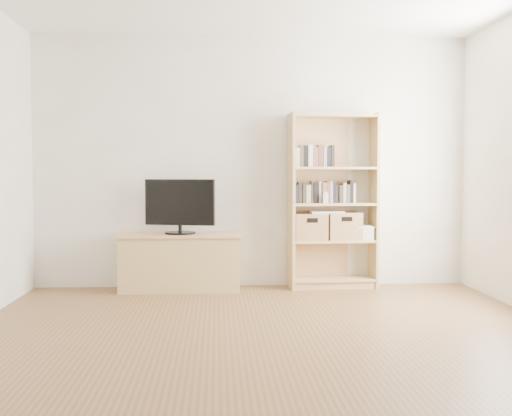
{
  "coord_description": "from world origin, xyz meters",
  "views": [
    {
      "loc": [
        -0.37,
        -4.19,
        1.19
      ],
      "look_at": [
        0.0,
        1.9,
        0.85
      ],
      "focal_mm": 45.0,
      "sensor_mm": 36.0,
      "label": 1
    }
  ],
  "objects": [
    {
      "name": "front_wall",
      "position": [
        0.0,
        -2.5,
        1.3
      ],
      "size": [
        4.5,
        0.02,
        2.6
      ],
      "primitive_type": "cube",
      "color": "beige",
      "rests_on": "floor"
    },
    {
      "name": "bookshelf",
      "position": [
        0.82,
        2.34,
        0.9
      ],
      "size": [
        0.92,
        0.37,
        1.79
      ],
      "primitive_type": "cube",
      "rotation": [
        0.0,
        0.0,
        0.06
      ],
      "color": "tan",
      "rests_on": "floor"
    },
    {
      "name": "books_row_upper",
      "position": [
        0.62,
        2.35,
        1.35
      ],
      "size": [
        0.39,
        0.16,
        0.2
      ],
      "primitive_type": "cube",
      "rotation": [
        0.0,
        0.0,
        0.05
      ],
      "color": "black",
      "rests_on": "bookshelf"
    },
    {
      "name": "floor",
      "position": [
        0.0,
        0.0,
        0.0
      ],
      "size": [
        4.5,
        5.0,
        0.01
      ],
      "primitive_type": "cube",
      "color": "brown",
      "rests_on": "ground"
    },
    {
      "name": "television",
      "position": [
        -0.74,
        2.28,
        0.85
      ],
      "size": [
        0.71,
        0.22,
        0.56
      ],
      "primitive_type": "cube",
      "rotation": [
        0.0,
        0.0,
        -0.24
      ],
      "color": "black",
      "rests_on": "tv_stand"
    },
    {
      "name": "basket_left",
      "position": [
        0.59,
        2.32,
        0.63
      ],
      "size": [
        0.34,
        0.28,
        0.27
      ],
      "primitive_type": "cube",
      "rotation": [
        0.0,
        0.0,
        0.04
      ],
      "color": "#AF7F4F",
      "rests_on": "bookshelf"
    },
    {
      "name": "basket_right",
      "position": [
        0.93,
        2.34,
        0.64
      ],
      "size": [
        0.36,
        0.3,
        0.28
      ],
      "primitive_type": "cube",
      "rotation": [
        0.0,
        0.0,
        0.07
      ],
      "color": "#AF7F4F",
      "rests_on": "bookshelf"
    },
    {
      "name": "tv_stand",
      "position": [
        -0.74,
        2.28,
        0.27
      ],
      "size": [
        1.2,
        0.46,
        0.55
      ],
      "primitive_type": "cube",
      "rotation": [
        0.0,
        0.0,
        -0.01
      ],
      "color": "tan",
      "rests_on": "floor"
    },
    {
      "name": "books_row_mid",
      "position": [
        0.82,
        2.36,
        0.98
      ],
      "size": [
        0.76,
        0.18,
        0.2
      ],
      "primitive_type": "cube",
      "rotation": [
        0.0,
        0.0,
        0.04
      ],
      "color": "black",
      "rests_on": "bookshelf"
    },
    {
      "name": "back_wall",
      "position": [
        0.0,
        2.5,
        1.3
      ],
      "size": [
        4.5,
        0.02,
        2.6
      ],
      "primitive_type": "cube",
      "color": "beige",
      "rests_on": "floor"
    },
    {
      "name": "laptop",
      "position": [
        0.76,
        2.32,
        0.78
      ],
      "size": [
        0.34,
        0.24,
        0.03
      ],
      "primitive_type": "cube",
      "rotation": [
        0.0,
        0.0,
        0.02
      ],
      "color": "silver",
      "rests_on": "basket_left"
    },
    {
      "name": "magazine_stack",
      "position": [
        1.13,
        2.35,
        0.56
      ],
      "size": [
        0.19,
        0.27,
        0.12
      ],
      "primitive_type": "cube",
      "rotation": [
        0.0,
        0.0,
        0.01
      ],
      "color": "beige",
      "rests_on": "bookshelf"
    },
    {
      "name": "baby_monitor",
      "position": [
        0.73,
        2.23,
        0.93
      ],
      "size": [
        0.05,
        0.04,
        0.1
      ],
      "primitive_type": "cube",
      "rotation": [
        0.0,
        0.0,
        -0.1
      ],
      "color": "white",
      "rests_on": "bookshelf"
    }
  ]
}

